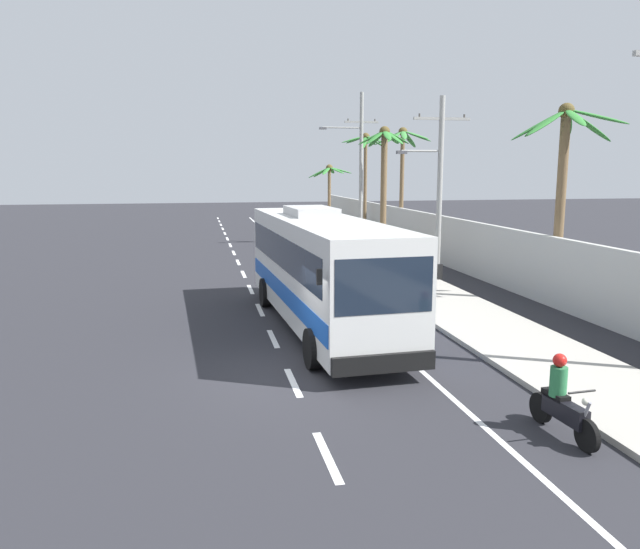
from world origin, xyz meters
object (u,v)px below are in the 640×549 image
(coach_bus_foreground, at_px, (321,267))
(utility_pole_far, at_px, (360,165))
(palm_nearest, at_px, (329,180))
(palm_second, at_px, (366,159))
(pedestrian_near_kerb, at_px, (349,237))
(palm_fourth, at_px, (384,170))
(motorcycle_beside_bus, at_px, (562,403))
(palm_third, at_px, (563,166))
(palm_farthest, at_px, (402,157))
(utility_pole_mid, at_px, (438,183))

(coach_bus_foreground, distance_m, utility_pole_far, 21.68)
(palm_nearest, distance_m, palm_second, 6.76)
(pedestrian_near_kerb, bearing_deg, palm_second, -104.72)
(utility_pole_far, xyz_separation_m, palm_second, (1.49, 3.95, 0.49))
(palm_fourth, bearing_deg, pedestrian_near_kerb, 106.05)
(motorcycle_beside_bus, distance_m, palm_fourth, 22.53)
(palm_second, height_order, palm_third, palm_second)
(motorcycle_beside_bus, height_order, palm_fourth, palm_fourth)
(coach_bus_foreground, distance_m, palm_nearest, 31.59)
(palm_second, bearing_deg, palm_fourth, -100.58)
(utility_pole_far, distance_m, palm_fourth, 7.36)
(utility_pole_far, distance_m, palm_farthest, 2.86)
(pedestrian_near_kerb, xyz_separation_m, utility_pole_mid, (1.69, -9.37, 3.40))
(motorcycle_beside_bus, relative_size, palm_farthest, 0.26)
(palm_second, relative_size, palm_farthest, 0.99)
(utility_pole_far, bearing_deg, palm_second, 69.30)
(palm_second, distance_m, palm_farthest, 5.49)
(utility_pole_far, bearing_deg, utility_pole_mid, -89.69)
(motorcycle_beside_bus, distance_m, palm_second, 33.96)
(palm_second, bearing_deg, palm_nearest, 101.03)
(coach_bus_foreground, xyz_separation_m, palm_farthest, (9.06, 18.90, 3.77))
(utility_pole_far, bearing_deg, coach_bus_foreground, -108.11)
(palm_third, bearing_deg, palm_nearest, 94.58)
(palm_nearest, xyz_separation_m, palm_fourth, (-0.85, -17.72, 0.82))
(motorcycle_beside_bus, bearing_deg, palm_fourth, 81.65)
(utility_pole_mid, bearing_deg, palm_nearest, 89.60)
(utility_pole_mid, relative_size, palm_third, 1.11)
(motorcycle_beside_bus, height_order, pedestrian_near_kerb, pedestrian_near_kerb)
(pedestrian_near_kerb, xyz_separation_m, palm_third, (4.18, -14.89, 4.10))
(utility_pole_mid, height_order, utility_pole_far, utility_pole_far)
(palm_farthest, bearing_deg, palm_fourth, -117.23)
(utility_pole_far, bearing_deg, motorcycle_beside_bus, -97.47)
(palm_fourth, bearing_deg, palm_third, -74.41)
(palm_third, bearing_deg, palm_second, 92.72)
(coach_bus_foreground, relative_size, palm_farthest, 1.54)
(utility_pole_far, relative_size, palm_third, 1.34)
(pedestrian_near_kerb, relative_size, palm_second, 0.21)
(utility_pole_far, xyz_separation_m, palm_fourth, (-0.62, -7.33, -0.29))
(palm_second, bearing_deg, palm_farthest, -80.43)
(coach_bus_foreground, distance_m, palm_second, 25.92)
(motorcycle_beside_bus, xyz_separation_m, palm_second, (5.32, 33.16, 5.07))
(motorcycle_beside_bus, xyz_separation_m, palm_third, (6.40, 10.46, 4.43))
(palm_fourth, relative_size, palm_farthest, 0.95)
(coach_bus_foreground, relative_size, pedestrian_near_kerb, 7.25)
(palm_second, bearing_deg, coach_bus_foreground, -108.53)
(utility_pole_mid, bearing_deg, palm_fourth, 96.64)
(utility_pole_far, relative_size, palm_nearest, 1.83)
(palm_second, height_order, palm_farthest, palm_farthest)
(motorcycle_beside_bus, distance_m, palm_nearest, 39.96)
(pedestrian_near_kerb, relative_size, palm_farthest, 0.21)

